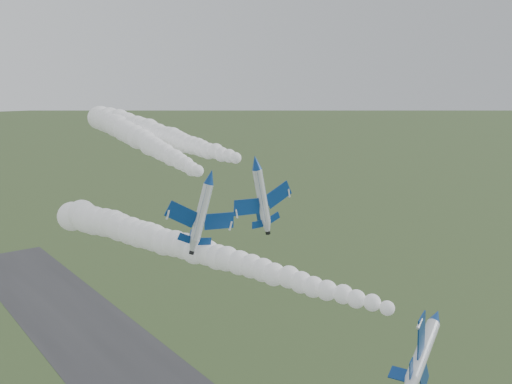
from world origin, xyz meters
TOP-DOWN VIEW (x-y plane):
  - jet_lead at (8.27, -9.88)m, footprint 6.42×12.27m
  - smoke_trail_jet_lead at (-2.91, 22.66)m, footprint 28.31×59.76m
  - jet_pair_left at (-2.39, 20.45)m, footprint 10.08×12.28m
  - smoke_trail_jet_pair_left at (3.86, 57.02)m, footprint 19.63×68.54m
  - jet_pair_right at (5.77, 20.75)m, footprint 10.37×12.67m
  - smoke_trail_jet_pair_right at (7.42, 54.31)m, footprint 8.06×61.59m

SIDE VIEW (x-z plane):
  - jet_lead at x=8.27m, z-range 29.39..39.22m
  - smoke_trail_jet_lead at x=-2.91m, z-range 33.33..38.39m
  - jet_pair_left at x=-2.39m, z-range 45.29..49.10m
  - jet_pair_right at x=5.77m, z-range 46.67..50.26m
  - smoke_trail_jet_pair_left at x=3.86m, z-range 46.34..51.98m
  - smoke_trail_jet_pair_right at x=7.42m, z-range 47.02..52.49m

